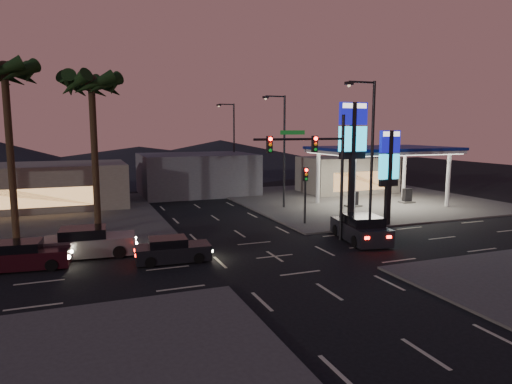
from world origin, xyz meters
name	(u,v)px	position (x,y,z in m)	size (l,w,h in m)	color
ground	(275,256)	(0.00, 0.00, 0.00)	(140.00, 140.00, 0.00)	black
corner_lot_ne	(356,199)	(16.00, 16.00, 0.06)	(24.00, 24.00, 0.12)	#47443F
gas_station	(383,151)	(16.00, 12.00, 5.08)	(12.20, 8.20, 5.47)	silver
convenience_store	(347,175)	(18.00, 21.00, 2.00)	(10.00, 6.00, 4.00)	#726B5B
pylon_sign_tall	(353,139)	(8.50, 5.50, 6.39)	(2.20, 0.35, 9.00)	black
pylon_sign_short	(389,163)	(11.00, 4.50, 4.66)	(1.60, 0.35, 7.00)	black
traffic_signal_mast	(318,160)	(3.76, 1.99, 5.23)	(6.10, 0.39, 8.00)	black
pedestal_signal	(305,186)	(5.50, 6.98, 2.92)	(0.32, 0.39, 4.30)	black
streetlight_near	(369,152)	(6.79, 1.00, 5.72)	(2.14, 0.25, 10.00)	black
streetlight_mid	(282,145)	(6.79, 14.00, 5.72)	(2.14, 0.25, 10.00)	black
streetlight_far	(232,141)	(6.79, 28.00, 5.72)	(2.14, 0.25, 10.00)	black
palm_a	(92,93)	(-9.00, 9.50, 9.43)	(4.41, 4.41, 10.86)	black
palm_b	(5,82)	(-14.00, 9.50, 9.97)	(4.41, 4.41, 11.46)	black
building_far_west	(32,187)	(-14.00, 22.00, 2.00)	(16.00, 8.00, 4.00)	#726B5B
building_far_mid	(197,174)	(2.00, 26.00, 2.20)	(12.00, 9.00, 4.40)	#4C4C51
hill_right	(221,153)	(15.00, 60.00, 2.50)	(50.00, 50.00, 5.00)	black
hill_center	(139,158)	(0.00, 60.00, 2.00)	(60.00, 60.00, 4.00)	black
car_lane_a_front	(172,250)	(-5.56, 1.13, 0.62)	(4.17, 1.95, 1.33)	black
car_lane_a_mid	(24,256)	(-12.88, 2.63, 0.66)	(4.53, 2.24, 1.43)	black
car_lane_b_front	(89,243)	(-9.73, 3.89, 0.76)	(5.16, 2.42, 1.64)	slate
suv_station	(361,229)	(6.56, 1.32, 0.79)	(3.00, 5.39, 1.70)	black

